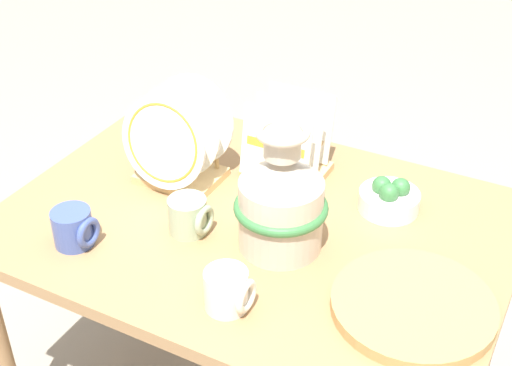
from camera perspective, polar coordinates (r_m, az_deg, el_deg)
name	(u,v)px	position (r m, az deg, el deg)	size (l,w,h in m)	color
display_table	(256,245)	(1.82, 0.00, -5.00)	(1.24, 0.88, 0.70)	#9E754C
ceramic_vase	(281,199)	(1.62, 2.02, -1.29)	(0.22, 0.22, 0.32)	beige
dish_rack_round_plates	(176,147)	(1.87, -6.38, 2.87)	(0.25, 0.19, 0.27)	tan
dish_rack_square_plates	(287,152)	(1.92, 2.51, 2.51)	(0.21, 0.18, 0.22)	tan
wicker_charger_stack	(413,306)	(1.55, 12.46, -9.55)	(0.35, 0.35, 0.03)	tan
mug_cobalt_glaze	(74,228)	(1.72, -14.33, -3.51)	(0.10, 0.09, 0.09)	#42569E
mug_cream_glaze	(228,290)	(1.51, -2.23, -8.59)	(0.10, 0.09, 0.09)	silver
mug_sage_glaze	(189,216)	(1.72, -5.35, -2.64)	(0.10, 0.09, 0.09)	#9EB28E
fruit_bowl	(389,198)	(1.82, 10.61, -1.19)	(0.15, 0.15, 0.09)	white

